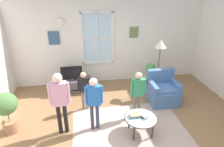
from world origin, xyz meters
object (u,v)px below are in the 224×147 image
(person_pink_shirt, at_px, (60,97))
(coffee_table, at_px, (141,119))
(cup, at_px, (147,117))
(remote_near_books, at_px, (141,117))
(potted_plant_by_window, at_px, (150,74))
(tv_stand, at_px, (73,85))
(floor_lamp, at_px, (160,49))
(television, at_px, (72,73))
(book_stack, at_px, (135,115))
(person_green_shirt, at_px, (138,90))
(potted_plant_corner, at_px, (6,108))
(person_black_shirt, at_px, (84,87))
(person_blue_shirt, at_px, (94,98))
(armchair, at_px, (163,91))

(person_pink_shirt, bearing_deg, coffee_table, -10.33)
(person_pink_shirt, bearing_deg, cup, -11.36)
(remote_near_books, distance_m, potted_plant_by_window, 2.37)
(tv_stand, height_order, floor_lamp, floor_lamp)
(television, relative_size, remote_near_books, 4.45)
(book_stack, xyz_separation_m, person_pink_shirt, (-1.54, 0.25, 0.46))
(television, bearing_deg, person_green_shirt, -44.59)
(potted_plant_by_window, bearing_deg, potted_plant_corner, -156.62)
(person_green_shirt, bearing_deg, coffee_table, -98.07)
(person_green_shirt, bearing_deg, person_black_shirt, 156.61)
(person_black_shirt, bearing_deg, book_stack, -45.63)
(coffee_table, relative_size, potted_plant_by_window, 0.99)
(person_black_shirt, distance_m, person_blue_shirt, 0.84)
(book_stack, bearing_deg, remote_near_books, -13.20)
(armchair, bearing_deg, television, 158.07)
(person_pink_shirt, distance_m, potted_plant_corner, 1.21)
(book_stack, height_order, potted_plant_corner, potted_plant_corner)
(person_black_shirt, bearing_deg, person_pink_shirt, -122.09)
(remote_near_books, distance_m, person_blue_shirt, 1.09)
(armchair, bearing_deg, person_blue_shirt, -157.11)
(coffee_table, xyz_separation_m, potted_plant_corner, (-2.82, 0.53, 0.23))
(tv_stand, distance_m, person_pink_shirt, 1.96)
(coffee_table, bearing_deg, person_blue_shirt, 162.51)
(person_blue_shirt, bearing_deg, book_stack, -16.75)
(television, bearing_deg, floor_lamp, -9.44)
(coffee_table, xyz_separation_m, remote_near_books, (0.01, 0.02, 0.04))
(person_black_shirt, distance_m, person_pink_shirt, 0.98)
(book_stack, xyz_separation_m, cup, (0.22, -0.10, 0.01))
(television, xyz_separation_m, cup, (1.59, -2.17, -0.16))
(potted_plant_by_window, distance_m, potted_plant_corner, 4.15)
(remote_near_books, height_order, person_black_shirt, person_black_shirt)
(book_stack, relative_size, person_black_shirt, 0.21)
(cup, xyz_separation_m, person_black_shirt, (-1.26, 1.16, 0.22))
(potted_plant_corner, bearing_deg, potted_plant_by_window, 23.38)
(television, distance_m, person_black_shirt, 1.06)
(tv_stand, bearing_deg, book_stack, -56.62)
(potted_plant_by_window, bearing_deg, coffee_table, -114.47)
(tv_stand, relative_size, floor_lamp, 0.71)
(coffee_table, bearing_deg, book_stack, 157.55)
(tv_stand, distance_m, potted_plant_corner, 2.12)
(person_pink_shirt, bearing_deg, armchair, 17.30)
(person_blue_shirt, height_order, person_green_shirt, person_blue_shirt)
(coffee_table, bearing_deg, potted_plant_by_window, 65.53)
(book_stack, xyz_separation_m, potted_plant_by_window, (1.11, 2.12, -0.09))
(person_black_shirt, bearing_deg, potted_plant_corner, -160.64)
(television, xyz_separation_m, floor_lamp, (2.52, -0.42, 0.73))
(tv_stand, distance_m, book_stack, 2.49)
(person_pink_shirt, bearing_deg, potted_plant_corner, 169.04)
(remote_near_books, bearing_deg, potted_plant_corner, 169.83)
(armchair, height_order, person_blue_shirt, person_blue_shirt)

